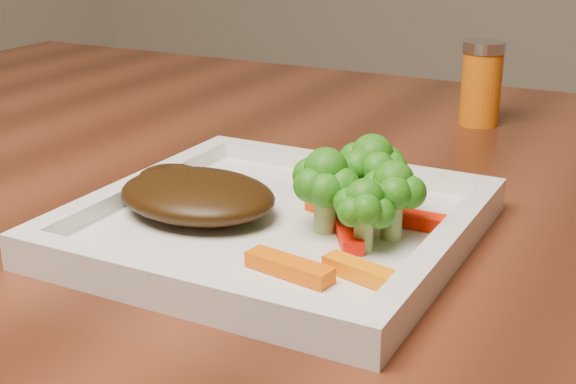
% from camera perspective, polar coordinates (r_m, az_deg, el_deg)
% --- Properties ---
extents(plate, '(0.27, 0.27, 0.01)m').
position_cam_1_polar(plate, '(0.59, -0.86, -2.68)').
color(plate, white).
rests_on(plate, dining_table).
extents(steak, '(0.13, 0.11, 0.03)m').
position_cam_1_polar(steak, '(0.60, -6.47, -0.23)').
color(steak, '#331D07').
rests_on(steak, plate).
extents(broccoli_0, '(0.07, 0.07, 0.07)m').
position_cam_1_polar(broccoli_0, '(0.59, 5.96, 1.49)').
color(broccoli_0, '#115D0F').
rests_on(broccoli_0, plate).
extents(broccoli_1, '(0.06, 0.06, 0.06)m').
position_cam_1_polar(broccoli_1, '(0.55, 7.46, -0.18)').
color(broccoli_1, '#295B0F').
rests_on(broccoli_1, plate).
extents(broccoli_2, '(0.05, 0.05, 0.06)m').
position_cam_1_polar(broccoli_2, '(0.53, 5.44, -1.22)').
color(broccoli_2, '#3D7613').
rests_on(broccoli_2, plate).
extents(broccoli_3, '(0.06, 0.06, 0.06)m').
position_cam_1_polar(broccoli_3, '(0.56, 2.68, 0.15)').
color(broccoli_3, '#1E6C12').
rests_on(broccoli_3, plate).
extents(carrot_0, '(0.06, 0.03, 0.01)m').
position_cam_1_polar(carrot_0, '(0.50, 0.09, -5.36)').
color(carrot_0, '#E35C03').
rests_on(carrot_0, plate).
extents(carrot_1, '(0.06, 0.03, 0.01)m').
position_cam_1_polar(carrot_1, '(0.50, 5.26, -5.65)').
color(carrot_1, orange).
rests_on(carrot_1, plate).
extents(carrot_3, '(0.06, 0.02, 0.01)m').
position_cam_1_polar(carrot_3, '(0.58, 9.89, -2.09)').
color(carrot_3, '#FF1C04').
rests_on(carrot_3, plate).
extents(carrot_4, '(0.03, 0.06, 0.01)m').
position_cam_1_polar(carrot_4, '(0.62, 3.51, -0.30)').
color(carrot_4, '#DD3C03').
rests_on(carrot_4, plate).
extents(carrot_5, '(0.04, 0.05, 0.01)m').
position_cam_1_polar(carrot_5, '(0.55, 4.32, -2.97)').
color(carrot_5, '#FF1204').
rests_on(carrot_5, plate).
extents(spice_shaker, '(0.05, 0.05, 0.09)m').
position_cam_1_polar(spice_shaker, '(0.91, 13.58, 7.51)').
color(spice_shaker, '#CB5D0B').
rests_on(spice_shaker, dining_table).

